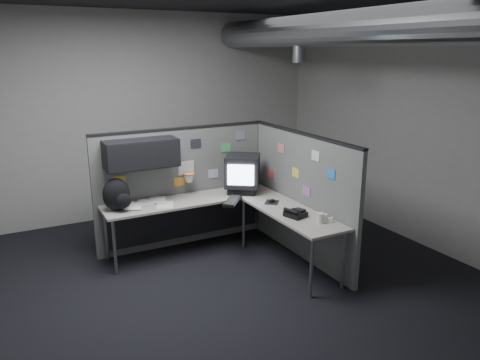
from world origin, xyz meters
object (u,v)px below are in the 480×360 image
monitor (243,173)px  phone (295,213)px  keyboard (232,201)px  backpack (117,195)px  desk (218,211)px

monitor → phone: (0.07, -1.18, -0.22)m
keyboard → backpack: 1.43m
monitor → backpack: bearing=168.8°
phone → backpack: bearing=140.4°
desk → keyboard: keyboard is taller
phone → backpack: size_ratio=0.66×
monitor → keyboard: (-0.34, -0.36, -0.24)m
keyboard → backpack: backpack is taller
keyboard → phone: bearing=-67.6°
monitor → phone: monitor is taller
monitor → phone: size_ratio=2.32×
desk → phone: size_ratio=8.66×
monitor → keyboard: 0.55m
keyboard → phone: size_ratio=1.63×
backpack → monitor: bearing=-4.0°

